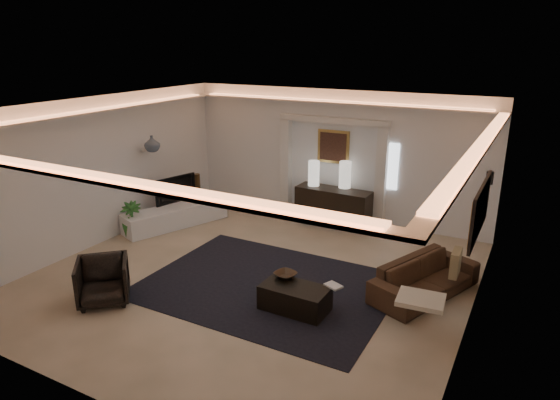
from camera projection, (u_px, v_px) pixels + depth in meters
The scene contains 33 objects.
floor at pixel (253, 276), 8.57m from camera, with size 7.00×7.00×0.00m, color beige.
ceiling at pixel (250, 108), 7.68m from camera, with size 7.00×7.00×0.00m, color white.
wall_back at pixel (334, 155), 11.05m from camera, with size 7.00×7.00×0.00m, color white.
wall_front at pixel (78, 285), 5.19m from camera, with size 7.00×7.00×0.00m, color white.
wall_left at pixel (100, 171), 9.70m from camera, with size 7.00×7.00×0.00m, color white.
wall_right at pixel (477, 234), 6.54m from camera, with size 7.00×7.00×0.00m, color white.
cove_soffit at pixel (251, 126), 7.76m from camera, with size 7.00×7.00×0.04m, color silver.
daylight_slit at pixel (392, 167), 10.46m from camera, with size 0.25×0.03×1.00m, color white.
area_rug at pixel (268, 286), 8.22m from camera, with size 4.00×3.00×0.01m, color black.
pilaster_left at pixel (286, 165), 11.60m from camera, with size 0.22×0.20×2.20m, color silver.
pilaster_right at pixel (381, 178), 10.56m from camera, with size 0.22×0.20×2.20m, color silver.
alcove_header at pixel (333, 120), 10.72m from camera, with size 2.52×0.20×0.12m, color silver.
painting_frame at pixel (333, 147), 10.97m from camera, with size 0.74×0.04×0.74m, color tan.
painting_canvas at pixel (333, 147), 10.95m from camera, with size 0.62×0.02×0.62m, color #4C2D1E.
art_panel_frame at pixel (480, 210), 6.73m from camera, with size 0.04×1.64×0.74m, color black.
art_panel_gold at pixel (479, 209), 6.74m from camera, with size 0.02×1.50×0.62m, color tan.
wall_sconce at pixel (490, 178), 8.37m from camera, with size 0.12×0.12×0.22m, color black.
wall_niche at pixel (151, 148), 10.79m from camera, with size 0.10×0.55×0.04m, color silver.
console at pixel (333, 207), 10.88m from camera, with size 1.65×0.52×0.83m, color black.
lamp_left at pixel (314, 173), 10.94m from camera, with size 0.25×0.25×0.56m, color silver.
lamp_right at pixel (345, 175), 10.78m from camera, with size 0.26×0.26×0.59m, color beige.
media_ledge at pixel (176, 216), 10.83m from camera, with size 0.58×2.33×0.44m, color white.
tv at pixel (173, 188), 11.05m from camera, with size 0.13×1.03×0.59m, color black.
figurine at pixel (197, 183), 11.81m from camera, with size 0.16×0.16×0.43m, color #462F17.
ginger_jar at pixel (152, 144), 10.34m from camera, with size 0.32×0.32×0.34m, color slate.
plant at pixel (132, 220), 10.17m from camera, with size 0.42×0.42×0.75m, color #296827.
sofa at pixel (425, 278), 7.88m from camera, with size 0.77×1.98×0.58m, color black.
throw_blanket at pixel (421, 300), 6.69m from camera, with size 0.62×0.51×0.07m, color white.
throw_pillow at pixel (456, 263), 7.80m from camera, with size 0.12×0.42×0.42m, color #98865B.
coffee_table at pixel (295, 298), 7.43m from camera, with size 1.01×0.55×0.38m, color black.
bowl at pixel (285, 274), 7.65m from camera, with size 0.33×0.33×0.08m, color #38281A.
magazine at pixel (333, 285), 7.36m from camera, with size 0.25×0.18×0.03m, color silver.
armchair at pixel (103, 281), 7.64m from camera, with size 0.75×0.77×0.70m, color #322519.
Camera 1 is at (4.08, -6.60, 3.89)m, focal length 31.69 mm.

